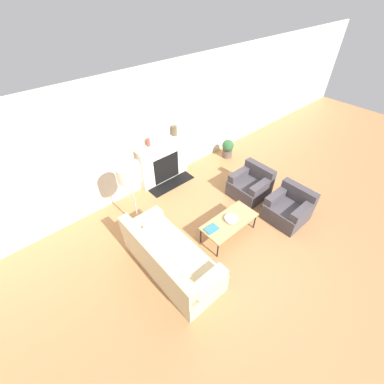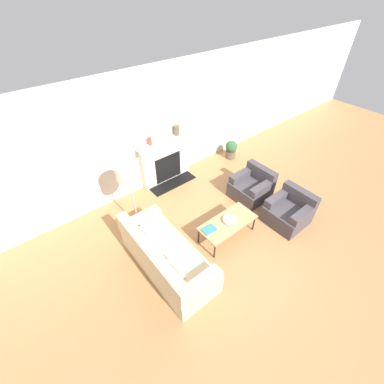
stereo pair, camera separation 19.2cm
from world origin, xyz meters
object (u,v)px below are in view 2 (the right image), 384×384
(armchair_near, at_px, (289,211))
(mantel_vase_left, at_px, (150,141))
(book, at_px, (209,230))
(couch, at_px, (166,258))
(bowl, at_px, (230,220))
(armchair_far, at_px, (252,187))
(fireplace, at_px, (166,161))
(floor_lamp, at_px, (128,176))
(coffee_table, at_px, (228,223))
(potted_plant, at_px, (231,149))
(mantel_vase_center_left, at_px, (177,130))

(armchair_near, height_order, mantel_vase_left, mantel_vase_left)
(book, height_order, mantel_vase_left, mantel_vase_left)
(couch, height_order, bowl, couch)
(armchair_far, relative_size, mantel_vase_left, 4.32)
(fireplace, xyz_separation_m, floor_lamp, (-1.48, -1.03, 0.85))
(armchair_far, bearing_deg, floor_lamp, -107.51)
(bowl, distance_m, mantel_vase_left, 2.60)
(coffee_table, height_order, bowl, bowl)
(armchair_far, bearing_deg, coffee_table, -68.61)
(floor_lamp, relative_size, potted_plant, 3.05)
(armchair_far, xyz_separation_m, floor_lamp, (-2.72, 0.86, 1.14))
(armchair_near, height_order, mantel_vase_center_left, mantel_vase_center_left)
(armchair_near, distance_m, potted_plant, 2.76)
(floor_lamp, bearing_deg, potted_plant, 10.95)
(couch, xyz_separation_m, armchair_far, (2.83, 0.39, -0.04))
(armchair_near, distance_m, book, 1.94)
(armchair_near, height_order, potted_plant, armchair_near)
(fireplace, height_order, book, fireplace)
(armchair_far, relative_size, mantel_vase_center_left, 3.33)
(bowl, height_order, potted_plant, potted_plant)
(book, distance_m, potted_plant, 3.35)
(mantel_vase_left, bearing_deg, fireplace, -2.06)
(mantel_vase_center_left, relative_size, potted_plant, 0.45)
(book, bearing_deg, potted_plant, 40.08)
(coffee_table, relative_size, potted_plant, 2.22)
(armchair_near, relative_size, potted_plant, 1.50)
(armchair_near, height_order, book, armchair_near)
(bowl, bearing_deg, book, 169.80)
(armchair_far, relative_size, book, 2.98)
(armchair_near, xyz_separation_m, coffee_table, (-1.39, 0.54, 0.11))
(coffee_table, bearing_deg, mantel_vase_center_left, 77.63)
(coffee_table, bearing_deg, floor_lamp, 133.59)
(coffee_table, bearing_deg, fireplace, 86.50)
(bowl, xyz_separation_m, potted_plant, (2.19, 2.10, -0.18))
(coffee_table, distance_m, book, 0.45)
(armchair_near, height_order, bowl, armchair_near)
(coffee_table, relative_size, mantel_vase_left, 6.38)
(mantel_vase_center_left, bearing_deg, bowl, -101.33)
(coffee_table, bearing_deg, mantel_vase_left, 95.60)
(bowl, relative_size, potted_plant, 0.51)
(book, bearing_deg, coffee_table, -7.82)
(coffee_table, relative_size, book, 4.40)
(armchair_far, height_order, bowl, armchair_far)
(coffee_table, bearing_deg, bowl, -2.71)
(armchair_far, distance_m, bowl, 1.46)
(book, bearing_deg, mantel_vase_left, 88.30)
(coffee_table, xyz_separation_m, mantel_vase_center_left, (0.54, 2.44, 0.92))
(armchair_far, bearing_deg, potted_plant, 151.40)
(armchair_far, xyz_separation_m, potted_plant, (0.85, 1.55, 0.00))
(floor_lamp, xyz_separation_m, mantel_vase_left, (1.10, 1.04, -0.14))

